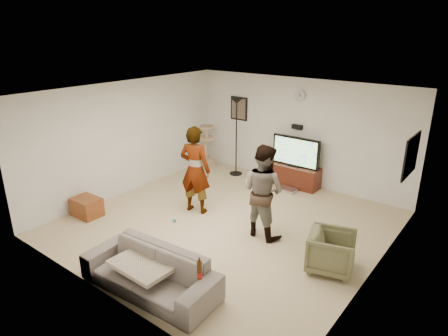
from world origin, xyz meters
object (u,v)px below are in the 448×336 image
Objects in this scene: floor_lamp at (236,138)px; cat_tree at (206,146)px; tv_stand at (294,176)px; sofa at (150,272)px; person_left at (195,170)px; beer_bottle at (200,270)px; armchair at (331,252)px; person_right at (263,191)px; side_table at (87,207)px; tv at (296,152)px.

floor_lamp is 1.10m from cat_tree.
sofa is (0.28, -4.80, 0.05)m from tv_stand.
beer_bottle is (2.16, -2.34, -0.16)m from person_left.
tv_stand is 3.46m from armchair.
armchair is (0.88, 2.06, -0.41)m from beer_bottle.
sofa is at bearing 122.25° from armchair.
tv_stand is at bearing 21.42° from armchair.
person_right is 0.82× the size of sofa.
cat_tree is at bearing 117.91° from sofa.
armchair is 4.77m from side_table.
tv_stand is 0.62× the size of floor_lamp.
sofa is (2.85, -4.60, -0.27)m from cat_tree.
person_right reaches higher than cat_tree.
cat_tree reaches higher than sofa.
floor_lamp is at bearing 107.89° from sofa.
armchair reaches higher than side_table.
tv_stand is 0.60m from tv.
beer_bottle is (0.57, -2.35, -0.12)m from person_right.
floor_lamp is 4.97m from sofa.
tv is 0.69× the size of person_right.
tv_stand is 2.71m from person_left.
sofa reaches higher than side_table.
person_right is at bearing -34.83° from cat_tree.
tv_stand is 2.60m from cat_tree.
tv_stand is 0.70× the size of person_right.
cat_tree is 3.95m from person_right.
floor_lamp is 0.94× the size of sofa.
person_left is at bearing 113.40° from sofa.
floor_lamp reaches higher than side_table.
person_left is 2.70m from sofa.
person_left is 1.59m from person_right.
sofa is at bearing 86.20° from person_right.
tv reaches higher than armchair.
person_right reaches higher than armchair.
beer_bottle is at bearing -75.65° from tv.
floor_lamp reaches higher than person_right.
tv is 0.60× the size of floor_lamp.
tv_stand is at bearing 89.40° from sofa.
side_table is (-2.78, 0.84, -0.11)m from sofa.
floor_lamp reaches higher than cat_tree.
armchair is (2.11, -2.74, 0.07)m from tv_stand.
cat_tree reaches higher than tv_stand.
person_left is (-0.93, -2.46, 0.64)m from tv_stand.
armchair is (3.66, -2.52, -0.65)m from floor_lamp.
beer_bottle is at bearing 140.76° from armchair.
floor_lamp reaches higher than person_left.
person_right is at bearing -45.22° from floor_lamp.
cat_tree is (-2.58, -0.20, -0.28)m from tv.
tv is at bearing 104.35° from beer_bottle.
person_right is (1.59, 0.01, -0.04)m from person_left.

